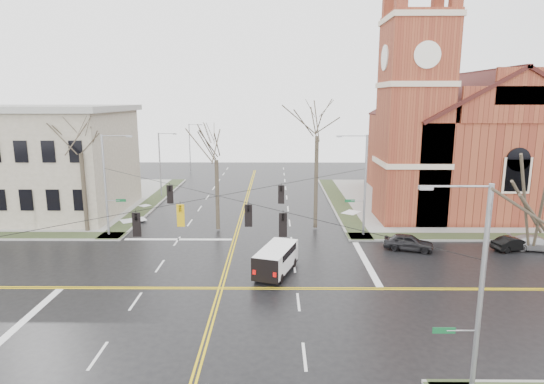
{
  "coord_description": "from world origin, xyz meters",
  "views": [
    {
      "loc": [
        3.59,
        -27.86,
        12.2
      ],
      "look_at": [
        3.32,
        6.0,
        5.22
      ],
      "focal_mm": 30.0,
      "sensor_mm": 36.0,
      "label": 1
    }
  ],
  "objects_px": {
    "signal_pole_ne": "(363,183)",
    "signal_pole_nw": "(107,182)",
    "streetlight_north_b": "(191,146)",
    "cargo_van": "(277,257)",
    "parked_car_a": "(408,242)",
    "parked_car_c": "(536,243)",
    "church": "(460,132)",
    "streetlight_north_a": "(161,162)",
    "parked_car_b": "(513,244)",
    "tree_ne": "(317,130)",
    "tree_nw_near": "(216,155)",
    "tree_nw_far": "(80,148)",
    "signal_pole_se": "(477,291)"
  },
  "relations": [
    {
      "from": "signal_pole_se",
      "to": "signal_pole_ne",
      "type": "bearing_deg",
      "value": 90.0
    },
    {
      "from": "streetlight_north_a",
      "to": "tree_nw_far",
      "type": "bearing_deg",
      "value": -102.21
    },
    {
      "from": "streetlight_north_b",
      "to": "church",
      "type": "bearing_deg",
      "value": -33.25
    },
    {
      "from": "streetlight_north_b",
      "to": "cargo_van",
      "type": "height_order",
      "value": "streetlight_north_b"
    },
    {
      "from": "parked_car_b",
      "to": "tree_nw_far",
      "type": "xyz_separation_m",
      "value": [
        -36.99,
        4.95,
        7.23
      ]
    },
    {
      "from": "signal_pole_nw",
      "to": "cargo_van",
      "type": "xyz_separation_m",
      "value": [
        15.03,
        -8.65,
        -3.84
      ]
    },
    {
      "from": "parked_car_a",
      "to": "tree_nw_near",
      "type": "xyz_separation_m",
      "value": [
        -16.32,
        5.58,
        6.43
      ]
    },
    {
      "from": "church",
      "to": "tree_ne",
      "type": "xyz_separation_m",
      "value": [
        -17.38,
        -10.84,
        0.97
      ]
    },
    {
      "from": "parked_car_c",
      "to": "parked_car_a",
      "type": "bearing_deg",
      "value": 102.14
    },
    {
      "from": "parked_car_a",
      "to": "parked_car_b",
      "type": "distance_m",
      "value": 8.55
    },
    {
      "from": "streetlight_north_a",
      "to": "streetlight_north_b",
      "type": "height_order",
      "value": "same"
    },
    {
      "from": "signal_pole_nw",
      "to": "tree_nw_near",
      "type": "bearing_deg",
      "value": 11.2
    },
    {
      "from": "parked_car_a",
      "to": "parked_car_b",
      "type": "bearing_deg",
      "value": -73.33
    },
    {
      "from": "church",
      "to": "streetlight_north_a",
      "type": "relative_size",
      "value": 3.44
    },
    {
      "from": "parked_car_c",
      "to": "signal_pole_nw",
      "type": "bearing_deg",
      "value": 96.0
    },
    {
      "from": "signal_pole_nw",
      "to": "parked_car_c",
      "type": "distance_m",
      "value": 36.69
    },
    {
      "from": "signal_pole_ne",
      "to": "tree_ne",
      "type": "distance_m",
      "value": 6.43
    },
    {
      "from": "streetlight_north_a",
      "to": "parked_car_b",
      "type": "relative_size",
      "value": 2.29
    },
    {
      "from": "church",
      "to": "parked_car_b",
      "type": "relative_size",
      "value": 7.89
    },
    {
      "from": "signal_pole_se",
      "to": "streetlight_north_b",
      "type": "distance_m",
      "value": 63.43
    },
    {
      "from": "cargo_van",
      "to": "signal_pole_nw",
      "type": "bearing_deg",
      "value": 168.29
    },
    {
      "from": "parked_car_a",
      "to": "tree_ne",
      "type": "height_order",
      "value": "tree_ne"
    },
    {
      "from": "church",
      "to": "parked_car_a",
      "type": "relative_size",
      "value": 6.98
    },
    {
      "from": "tree_nw_near",
      "to": "cargo_van",
      "type": "bearing_deg",
      "value": -62.27
    },
    {
      "from": "signal_pole_ne",
      "to": "signal_pole_se",
      "type": "bearing_deg",
      "value": -90.0
    },
    {
      "from": "signal_pole_se",
      "to": "streetlight_north_b",
      "type": "relative_size",
      "value": 1.12
    },
    {
      "from": "signal_pole_nw",
      "to": "streetlight_north_a",
      "type": "distance_m",
      "value": 16.52
    },
    {
      "from": "parked_car_b",
      "to": "tree_nw_far",
      "type": "bearing_deg",
      "value": 66.27
    },
    {
      "from": "parked_car_b",
      "to": "tree_nw_far",
      "type": "height_order",
      "value": "tree_nw_far"
    },
    {
      "from": "streetlight_north_b",
      "to": "streetlight_north_a",
      "type": "bearing_deg",
      "value": -90.0
    },
    {
      "from": "parked_car_c",
      "to": "tree_ne",
      "type": "relative_size",
      "value": 0.32
    },
    {
      "from": "parked_car_b",
      "to": "tree_nw_far",
      "type": "relative_size",
      "value": 0.32
    },
    {
      "from": "parked_car_a",
      "to": "church",
      "type": "bearing_deg",
      "value": -14.37
    },
    {
      "from": "streetlight_north_a",
      "to": "parked_car_a",
      "type": "distance_m",
      "value": 32.47
    },
    {
      "from": "tree_ne",
      "to": "signal_pole_se",
      "type": "bearing_deg",
      "value": -81.21
    },
    {
      "from": "signal_pole_ne",
      "to": "signal_pole_nw",
      "type": "distance_m",
      "value": 22.64
    },
    {
      "from": "cargo_van",
      "to": "tree_ne",
      "type": "relative_size",
      "value": 0.4
    },
    {
      "from": "tree_nw_near",
      "to": "tree_ne",
      "type": "xyz_separation_m",
      "value": [
        9.22,
        0.56,
        2.3
      ]
    },
    {
      "from": "church",
      "to": "signal_pole_ne",
      "type": "height_order",
      "value": "church"
    },
    {
      "from": "cargo_van",
      "to": "streetlight_north_b",
      "type": "bearing_deg",
      "value": 125.85
    },
    {
      "from": "parked_car_a",
      "to": "parked_car_c",
      "type": "relative_size",
      "value": 0.95
    },
    {
      "from": "signal_pole_ne",
      "to": "parked_car_a",
      "type": "relative_size",
      "value": 2.28
    },
    {
      "from": "parked_car_a",
      "to": "parked_car_c",
      "type": "distance_m",
      "value": 10.45
    },
    {
      "from": "parked_car_a",
      "to": "parked_car_b",
      "type": "relative_size",
      "value": 1.13
    },
    {
      "from": "parked_car_b",
      "to": "tree_nw_near",
      "type": "height_order",
      "value": "tree_nw_near"
    },
    {
      "from": "parked_car_b",
      "to": "parked_car_c",
      "type": "bearing_deg",
      "value": -102.98
    },
    {
      "from": "streetlight_north_a",
      "to": "streetlight_north_b",
      "type": "bearing_deg",
      "value": 90.0
    },
    {
      "from": "signal_pole_nw",
      "to": "tree_nw_near",
      "type": "height_order",
      "value": "tree_nw_near"
    },
    {
      "from": "parked_car_c",
      "to": "tree_nw_far",
      "type": "bearing_deg",
      "value": 94.59
    },
    {
      "from": "cargo_van",
      "to": "parked_car_a",
      "type": "relative_size",
      "value": 1.34
    }
  ]
}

